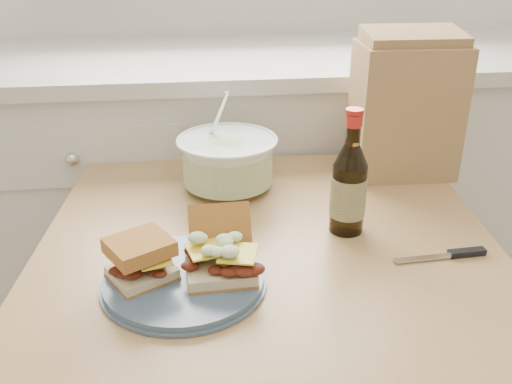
{
  "coord_description": "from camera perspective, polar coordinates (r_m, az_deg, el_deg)",
  "views": [
    {
      "loc": [
        -0.2,
        0.01,
        1.3
      ],
      "look_at": [
        -0.08,
        1.01,
        0.81
      ],
      "focal_mm": 40.0,
      "sensor_mm": 36.0,
      "label": 1
    }
  ],
  "objects": [
    {
      "name": "knife",
      "position": [
        1.12,
        19.33,
        -5.87
      ],
      "size": [
        0.18,
        0.03,
        0.01
      ],
      "rotation": [
        0.0,
        0.0,
        0.06
      ],
      "color": "silver",
      "rests_on": "dining_table"
    },
    {
      "name": "cabinet_run",
      "position": [
        1.89,
        -0.17,
        -0.21
      ],
      "size": [
        2.5,
        0.64,
        0.94
      ],
      "color": "silver",
      "rests_on": "ground"
    },
    {
      "name": "beer_bottle",
      "position": [
        1.11,
        9.26,
        0.5
      ],
      "size": [
        0.07,
        0.07,
        0.25
      ],
      "rotation": [
        0.0,
        0.0,
        0.24
      ],
      "color": "black",
      "rests_on": "dining_table"
    },
    {
      "name": "dining_table",
      "position": [
        1.16,
        1.19,
        -9.46
      ],
      "size": [
        0.96,
        0.96,
        0.73
      ],
      "rotation": [
        0.0,
        0.0,
        -0.09
      ],
      "color": "tan",
      "rests_on": "ground"
    },
    {
      "name": "coleslaw_bowl",
      "position": [
        1.3,
        -2.85,
        2.87
      ],
      "size": [
        0.23,
        0.23,
        0.23
      ],
      "color": "white",
      "rests_on": "dining_table"
    },
    {
      "name": "sandwich_right",
      "position": [
        0.98,
        -3.6,
        -5.85
      ],
      "size": [
        0.12,
        0.16,
        0.1
      ],
      "rotation": [
        0.0,
        0.0,
        0.04
      ],
      "color": "beige",
      "rests_on": "plate"
    },
    {
      "name": "plate",
      "position": [
        0.99,
        -7.22,
        -8.72
      ],
      "size": [
        0.27,
        0.27,
        0.02
      ],
      "primitive_type": "cylinder",
      "color": "#42566B",
      "rests_on": "dining_table"
    },
    {
      "name": "paper_bag",
      "position": [
        1.4,
        14.69,
        7.88
      ],
      "size": [
        0.24,
        0.16,
        0.31
      ],
      "primitive_type": "cube",
      "rotation": [
        0.0,
        0.0,
        -0.03
      ],
      "color": "#A07E4D",
      "rests_on": "dining_table"
    },
    {
      "name": "sandwich_left",
      "position": [
        0.97,
        -11.47,
        -6.54
      ],
      "size": [
        0.13,
        0.13,
        0.07
      ],
      "rotation": [
        0.0,
        0.0,
        0.53
      ],
      "color": "beige",
      "rests_on": "plate"
    }
  ]
}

